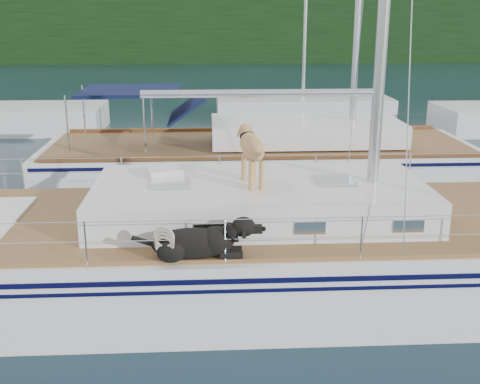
{
  "coord_description": "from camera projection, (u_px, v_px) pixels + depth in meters",
  "views": [
    {
      "loc": [
        -0.0,
        -9.07,
        4.41
      ],
      "look_at": [
        0.5,
        0.2,
        1.6
      ],
      "focal_mm": 45.0,
      "sensor_mm": 36.0,
      "label": 1
    }
  ],
  "objects": [
    {
      "name": "ground",
      "position": [
        211.0,
        288.0,
        9.94
      ],
      "size": [
        120.0,
        120.0,
        0.0
      ],
      "primitive_type": "plane",
      "color": "black",
      "rests_on": "ground"
    },
    {
      "name": "bg_boat_center",
      "position": [
        303.0,
        108.0,
        25.31
      ],
      "size": [
        7.2,
        3.0,
        11.65
      ],
      "color": "white",
      "rests_on": "ground"
    },
    {
      "name": "main_sailboat",
      "position": [
        216.0,
        251.0,
        9.74
      ],
      "size": [
        12.0,
        3.82,
        14.01
      ],
      "color": "white",
      "rests_on": "ground"
    },
    {
      "name": "neighbor_sailboat",
      "position": [
        263.0,
        162.0,
        15.63
      ],
      "size": [
        11.0,
        3.5,
        13.3
      ],
      "color": "white",
      "rests_on": "ground"
    },
    {
      "name": "shore_bank",
      "position": [
        207.0,
        55.0,
        53.92
      ],
      "size": [
        92.0,
        1.0,
        1.2
      ],
      "primitive_type": "cube",
      "color": "#595147",
      "rests_on": "ground"
    },
    {
      "name": "tree_line",
      "position": [
        206.0,
        27.0,
        52.08
      ],
      "size": [
        90.0,
        3.0,
        6.0
      ],
      "primitive_type": "cube",
      "color": "black",
      "rests_on": "ground"
    }
  ]
}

